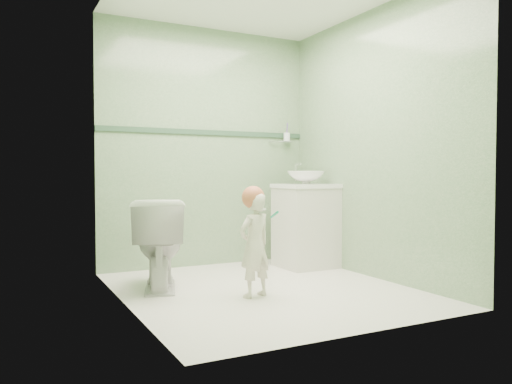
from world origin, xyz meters
TOP-DOWN VIEW (x-y plane):
  - ground at (0.00, 0.00)m, footprint 2.50×2.50m
  - room_shell at (0.00, 0.00)m, footprint 2.50×2.54m
  - trim_stripe at (0.00, 1.24)m, footprint 2.20×0.02m
  - vanity at (0.84, 0.70)m, footprint 0.52×0.50m
  - counter at (0.84, 0.70)m, footprint 0.54×0.52m
  - basin at (0.84, 0.70)m, footprint 0.37×0.37m
  - faucet at (0.84, 0.89)m, footprint 0.03×0.13m
  - cup_holder at (0.89, 1.18)m, footprint 0.26×0.07m
  - toilet at (-0.74, 0.43)m, footprint 0.61×0.81m
  - toddler at (-0.18, -0.18)m, footprint 0.33×0.26m
  - hair_cap at (-0.18, -0.15)m, footprint 0.17×0.17m
  - teal_toothbrush at (-0.07, -0.27)m, footprint 0.10×0.14m

SIDE VIEW (x-z plane):
  - ground at x=0.00m, z-range 0.00..0.00m
  - toilet at x=-0.74m, z-range 0.00..0.73m
  - toddler at x=-0.18m, z-range 0.00..0.79m
  - vanity at x=0.84m, z-range 0.00..0.80m
  - teal_toothbrush at x=-0.07m, z-range 0.59..0.67m
  - hair_cap at x=-0.18m, z-range 0.66..0.84m
  - counter at x=0.84m, z-range 0.79..0.83m
  - basin at x=0.84m, z-range 0.83..0.96m
  - faucet at x=0.84m, z-range 0.88..1.06m
  - room_shell at x=0.00m, z-range 0.00..2.40m
  - cup_holder at x=0.89m, z-range 1.22..1.43m
  - trim_stripe at x=0.00m, z-range 1.33..1.38m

